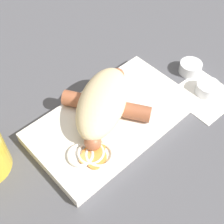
{
  "coord_description": "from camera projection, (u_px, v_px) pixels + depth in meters",
  "views": [
    {
      "loc": [
        -0.22,
        -0.24,
        0.43
      ],
      "look_at": [
        0.0,
        0.0,
        0.03
      ],
      "focal_mm": 50.0,
      "sensor_mm": 36.0,
      "label": 1
    }
  ],
  "objects": [
    {
      "name": "pickled_veggies",
      "position": [
        91.0,
        155.0,
        0.48
      ],
      "size": [
        0.07,
        0.06,
        0.01
      ],
      "color": "orange",
      "rests_on": "food_tray"
    },
    {
      "name": "ground_plane",
      "position": [
        112.0,
        123.0,
        0.54
      ],
      "size": [
        3.0,
        3.0,
        0.0
      ],
      "primitive_type": "plane",
      "color": "#4C4C51"
    },
    {
      "name": "condiment_cup_near",
      "position": [
        207.0,
        89.0,
        0.58
      ],
      "size": [
        0.04,
        0.04,
        0.02
      ],
      "color": "silver",
      "rests_on": "ground_plane"
    },
    {
      "name": "bread_roll",
      "position": [
        103.0,
        102.0,
        0.51
      ],
      "size": [
        0.17,
        0.15,
        0.05
      ],
      "color": "beige",
      "rests_on": "food_tray"
    },
    {
      "name": "condiment_cup_far",
      "position": [
        190.0,
        68.0,
        0.62
      ],
      "size": [
        0.04,
        0.04,
        0.02
      ],
      "color": "silver",
      "rests_on": "ground_plane"
    },
    {
      "name": "sausage",
      "position": [
        106.0,
        106.0,
        0.52
      ],
      "size": [
        0.15,
        0.14,
        0.03
      ],
      "color": "#9E5638",
      "rests_on": "food_tray"
    },
    {
      "name": "napkin",
      "position": [
        204.0,
        95.0,
        0.58
      ],
      "size": [
        0.1,
        0.1,
        0.0
      ],
      "color": "white",
      "rests_on": "ground_plane"
    },
    {
      "name": "food_tray",
      "position": [
        112.0,
        119.0,
        0.53
      ],
      "size": [
        0.28,
        0.16,
        0.02
      ],
      "color": "silver",
      "rests_on": "ground_plane"
    }
  ]
}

